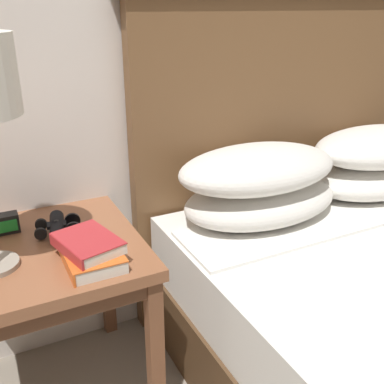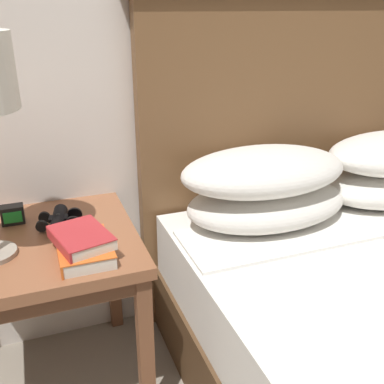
{
  "view_description": "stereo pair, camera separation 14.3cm",
  "coord_description": "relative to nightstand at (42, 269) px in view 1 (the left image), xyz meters",
  "views": [
    {
      "loc": [
        -0.77,
        -0.59,
        1.23
      ],
      "look_at": [
        -0.18,
        0.59,
        0.68
      ],
      "focal_mm": 42.0,
      "sensor_mm": 36.0,
      "label": 1
    },
    {
      "loc": [
        -0.63,
        -0.64,
        1.23
      ],
      "look_at": [
        -0.18,
        0.59,
        0.68
      ],
      "focal_mm": 42.0,
      "sensor_mm": 36.0,
      "label": 2
    }
  ],
  "objects": [
    {
      "name": "book_on_nightstand",
      "position": [
        0.12,
        -0.16,
        0.1
      ],
      "size": [
        0.15,
        0.21,
        0.04
      ],
      "color": "silver",
      "rests_on": "nightstand"
    },
    {
      "name": "binoculars_pair",
      "position": [
        0.07,
        0.05,
        0.1
      ],
      "size": [
        0.15,
        0.16,
        0.05
      ],
      "color": "black",
      "rests_on": "nightstand"
    },
    {
      "name": "alarm_clock",
      "position": [
        -0.07,
        0.13,
        0.11
      ],
      "size": [
        0.07,
        0.05,
        0.06
      ],
      "color": "black",
      "rests_on": "nightstand"
    },
    {
      "name": "book_stacked_on_top",
      "position": [
        0.11,
        -0.15,
        0.13
      ],
      "size": [
        0.18,
        0.21,
        0.03
      ],
      "color": "silver",
      "rests_on": "book_on_nightstand"
    },
    {
      "name": "nightstand",
      "position": [
        0.0,
        0.0,
        0.0
      ],
      "size": [
        0.58,
        0.58,
        0.58
      ],
      "color": "brown",
      "rests_on": "ground_plane"
    }
  ]
}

